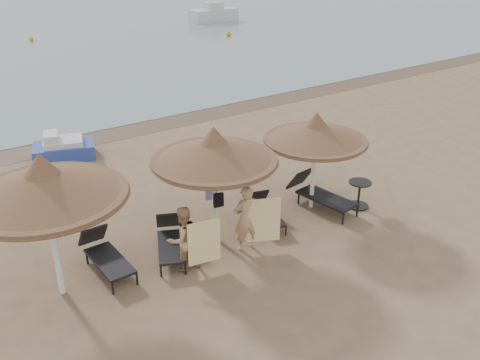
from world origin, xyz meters
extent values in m
plane|color=#8A6A4A|center=(0.00, 0.00, 0.00)|extent=(160.00, 160.00, 0.00)
cube|color=brown|center=(0.00, 9.40, 0.00)|extent=(200.00, 1.60, 0.01)
cube|color=silver|center=(18.00, 30.00, 0.50)|extent=(4.00, 1.60, 1.00)
cube|color=silver|center=(18.00, 30.00, 1.25)|extent=(1.50, 1.00, 0.60)
cylinder|color=white|center=(-4.10, 0.69, 1.20)|extent=(0.14, 0.14, 2.41)
cone|color=brown|center=(-4.10, 0.69, 2.66)|extent=(3.33, 3.33, 0.63)
cone|color=brown|center=(-4.10, 0.69, 3.04)|extent=(0.80, 0.80, 0.52)
cylinder|color=brown|center=(-4.10, 0.69, 2.36)|extent=(3.26, 3.26, 0.11)
cylinder|color=white|center=(-0.17, 0.65, 1.12)|extent=(0.13, 0.13, 2.23)
cone|color=brown|center=(-0.17, 0.65, 2.47)|extent=(3.08, 3.08, 0.58)
cone|color=brown|center=(-0.17, 0.65, 2.82)|extent=(0.74, 0.74, 0.48)
cylinder|color=brown|center=(-0.17, 0.65, 2.19)|extent=(3.02, 3.02, 0.11)
cylinder|color=white|center=(3.02, 0.62, 1.03)|extent=(0.12, 0.12, 2.06)
cone|color=brown|center=(3.02, 0.62, 2.28)|extent=(2.85, 2.85, 0.54)
cone|color=brown|center=(3.02, 0.62, 2.60)|extent=(0.69, 0.69, 0.44)
cylinder|color=brown|center=(3.02, 0.62, 2.02)|extent=(2.79, 2.79, 0.10)
cylinder|color=black|center=(-3.21, 0.00, 0.14)|extent=(0.05, 0.05, 0.29)
cylinder|color=black|center=(-2.63, 0.02, 0.14)|extent=(0.05, 0.05, 0.29)
cylinder|color=black|center=(-3.26, 1.45, 0.14)|extent=(0.05, 0.05, 0.29)
cylinder|color=black|center=(-2.68, 1.47, 0.14)|extent=(0.05, 0.05, 0.29)
cube|color=black|center=(-2.95, 0.79, 0.32)|extent=(0.69, 1.57, 0.06)
cube|color=black|center=(-2.98, 1.70, 0.57)|extent=(0.66, 0.46, 0.59)
cylinder|color=black|center=(-2.06, -0.01, 0.14)|extent=(0.05, 0.05, 0.28)
cylinder|color=black|center=(-1.55, -0.25, 0.14)|extent=(0.05, 0.05, 0.28)
cylinder|color=black|center=(-1.48, 1.25, 0.14)|extent=(0.05, 0.05, 0.28)
cylinder|color=black|center=(-0.97, 1.02, 0.14)|extent=(0.05, 0.05, 0.28)
cube|color=black|center=(-1.49, 0.55, 0.31)|extent=(1.19, 1.61, 0.06)
cube|color=black|center=(-1.13, 1.34, 0.55)|extent=(0.74, 0.64, 0.56)
cylinder|color=black|center=(0.96, -0.08, 0.12)|extent=(0.04, 0.04, 0.24)
cylinder|color=black|center=(1.43, -0.21, 0.12)|extent=(0.04, 0.04, 0.24)
cylinder|color=black|center=(1.28, 1.09, 0.12)|extent=(0.04, 0.04, 0.24)
cylinder|color=black|center=(1.75, 0.96, 0.12)|extent=(0.04, 0.04, 0.24)
cube|color=black|center=(1.37, 0.48, 0.27)|extent=(0.87, 1.40, 0.05)
cube|color=black|center=(1.57, 1.22, 0.48)|extent=(0.62, 0.50, 0.49)
cylinder|color=black|center=(3.05, -0.63, 0.16)|extent=(0.06, 0.06, 0.32)
cylinder|color=black|center=(3.68, -0.54, 0.16)|extent=(0.06, 0.06, 0.32)
cylinder|color=black|center=(2.82, 0.95, 0.16)|extent=(0.06, 0.06, 0.32)
cylinder|color=black|center=(3.45, 1.03, 0.16)|extent=(0.06, 0.06, 0.32)
cube|color=black|center=(3.24, 0.26, 0.35)|extent=(0.93, 1.78, 0.07)
cube|color=black|center=(3.10, 1.25, 0.62)|extent=(0.76, 0.57, 0.64)
cylinder|color=black|center=(4.13, -0.14, 0.02)|extent=(0.60, 0.60, 0.04)
cylinder|color=black|center=(4.13, -0.14, 0.38)|extent=(0.06, 0.06, 0.73)
cylinder|color=black|center=(4.13, -0.14, 0.76)|extent=(0.64, 0.64, 0.03)
imported|color=tan|center=(-1.45, -0.01, 0.93)|extent=(0.87, 0.57, 1.86)
imported|color=tan|center=(0.21, -0.14, 1.00)|extent=(1.00, 0.74, 2.00)
cube|color=yellow|center=(-1.10, -0.36, 0.77)|extent=(0.78, 0.15, 1.11)
cube|color=yellow|center=(0.56, -0.39, 0.81)|extent=(0.77, 0.38, 1.18)
cube|color=silver|center=(-0.17, 0.83, 1.28)|extent=(0.32, 0.18, 0.39)
cube|color=black|center=(-0.17, 0.49, 1.20)|extent=(0.26, 0.11, 0.35)
cube|color=#2C44A3|center=(-1.64, 8.11, 0.25)|extent=(2.28, 1.74, 0.50)
cube|color=silver|center=(-1.64, 8.11, 0.57)|extent=(1.53, 1.35, 0.23)
cube|color=silver|center=(-1.99, 8.22, 0.78)|extent=(0.68, 0.93, 0.32)
sphere|color=gold|center=(3.04, 29.84, 0.15)|extent=(0.31, 0.31, 0.31)
sphere|color=gold|center=(15.35, 23.68, 0.18)|extent=(0.37, 0.37, 0.37)
camera|label=1|loc=(-6.27, -9.34, 7.26)|focal=40.00mm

